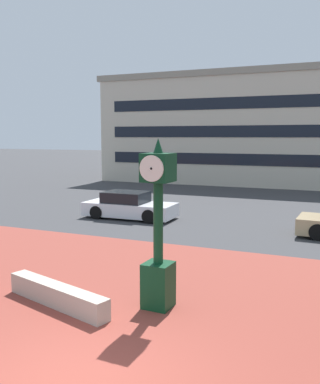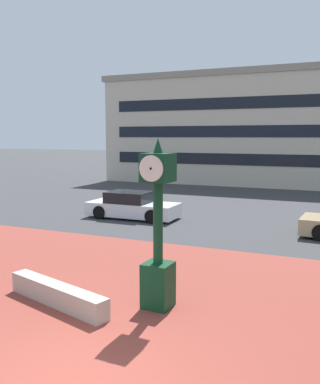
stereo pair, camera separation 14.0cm
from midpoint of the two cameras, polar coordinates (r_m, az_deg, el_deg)
plaza_brick_paving at (r=9.43m, az=-2.32°, el=-17.18°), size 44.00×12.92×0.01m
planter_wall at (r=10.51m, az=-13.26°, el=-13.27°), size 3.19×1.27×0.50m
street_clock at (r=9.70m, az=0.14°, el=-5.83°), size 0.66×0.76×3.90m
car_street_near at (r=20.62m, az=-3.57°, el=-1.93°), size 4.45×1.93×1.28m
civic_building at (r=38.55m, az=15.48°, el=8.16°), size 28.25×11.26×9.13m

